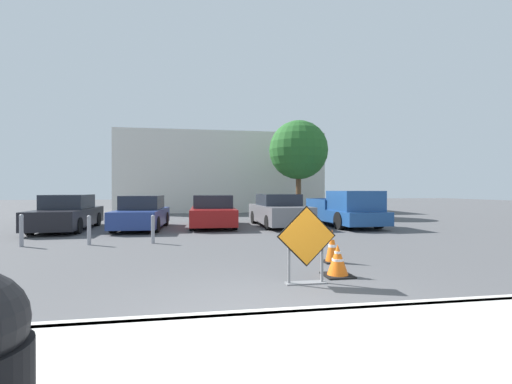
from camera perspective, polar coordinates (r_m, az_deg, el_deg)
name	(u,v)px	position (r m, az deg, el deg)	size (l,w,h in m)	color
ground_plane	(220,230)	(14.25, -6.01, -6.27)	(96.00, 96.00, 0.00)	#4C4C4F
sidewalk_strip	(304,381)	(3.22, 7.96, -28.79)	(27.68, 2.89, 0.14)	beige
curb_lip	(268,317)	(4.50, 2.09, -20.07)	(27.68, 0.20, 0.14)	beige
road_closed_sign	(306,243)	(6.07, 8.39, -8.35)	(1.06, 0.20, 1.37)	black
traffic_cone_nearest	(338,261)	(6.81, 13.45, -11.05)	(0.54, 0.54, 0.61)	black
traffic_cone_second	(332,246)	(8.02, 12.57, -8.81)	(0.40, 0.40, 0.75)	black
parked_car_nearest	(68,214)	(16.07, -28.89, -3.18)	(1.96, 4.72, 1.45)	black
parked_car_second	(142,214)	(15.11, -18.47, -3.45)	(1.94, 4.13, 1.40)	navy
parked_car_third	(213,212)	(15.37, -7.19, -3.36)	(2.00, 4.17, 1.41)	maroon
parked_car_fourth	(279,211)	(15.62, 3.80, -3.20)	(2.12, 4.57, 1.45)	slate
pickup_truck	(346,210)	(16.02, 14.76, -2.97)	(2.15, 5.21, 1.60)	navy
bollard_nearest	(153,228)	(11.01, -16.80, -5.81)	(0.12, 0.12, 0.87)	gray
bollard_second	(89,229)	(11.40, -26.06, -5.59)	(0.12, 0.12, 0.89)	gray
bollard_third	(21,229)	(12.05, -34.50, -5.17)	(0.12, 0.12, 0.94)	gray
building_facade_backdrop	(221,173)	(27.10, -5.79, 3.13)	(15.20, 5.00, 5.93)	beige
street_tree_behind_lot	(298,150)	(21.63, 7.09, 6.92)	(3.66, 3.66, 5.97)	#513823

